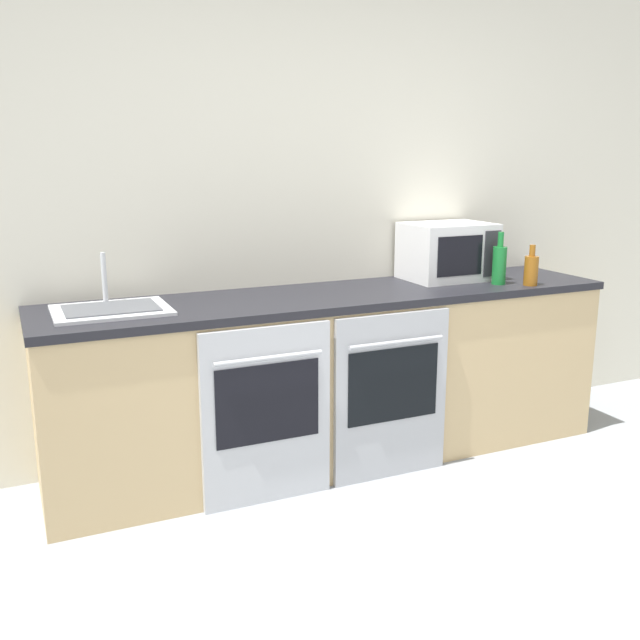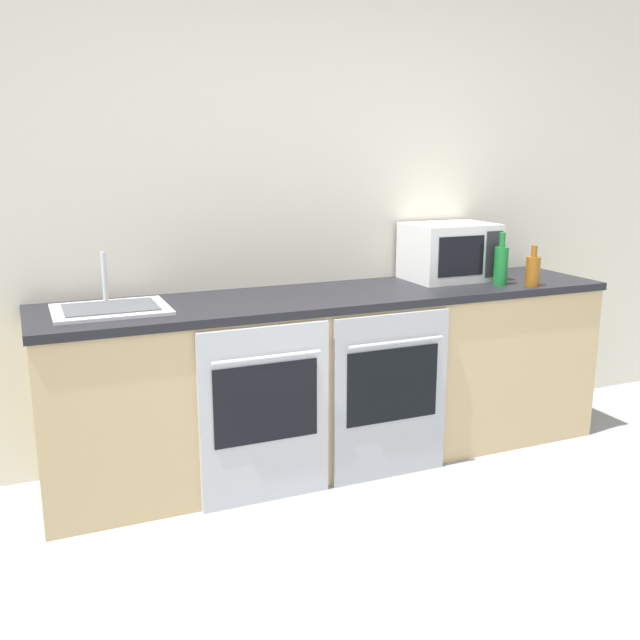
# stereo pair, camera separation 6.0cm
# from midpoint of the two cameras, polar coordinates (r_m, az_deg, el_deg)

# --- Properties ---
(wall_back) EXTENTS (10.00, 0.06, 2.60)m
(wall_back) POSITION_cam_midpoint_polar(r_m,az_deg,el_deg) (3.87, -1.36, 9.02)
(wall_back) COLOR silver
(wall_back) RESTS_ON ground_plane
(counter_back) EXTENTS (2.96, 0.65, 0.89)m
(counter_back) POSITION_cam_midpoint_polar(r_m,az_deg,el_deg) (3.73, 0.77, -4.53)
(counter_back) COLOR tan
(counter_back) RESTS_ON ground_plane
(oven_left) EXTENTS (0.61, 0.06, 0.84)m
(oven_left) POSITION_cam_midpoint_polar(r_m,az_deg,el_deg) (3.27, -4.77, -7.56)
(oven_left) COLOR #B7BABF
(oven_left) RESTS_ON ground_plane
(oven_right) EXTENTS (0.61, 0.06, 0.84)m
(oven_right) POSITION_cam_midpoint_polar(r_m,az_deg,el_deg) (3.52, 5.27, -6.02)
(oven_right) COLOR #A8AAAF
(oven_right) RESTS_ON ground_plane
(microwave) EXTENTS (0.47, 0.37, 0.31)m
(microwave) POSITION_cam_midpoint_polar(r_m,az_deg,el_deg) (4.05, 9.74, 5.44)
(microwave) COLOR silver
(microwave) RESTS_ON counter_back
(bottle_green) EXTENTS (0.07, 0.07, 0.28)m
(bottle_green) POSITION_cam_midpoint_polar(r_m,az_deg,el_deg) (3.95, 13.74, 4.38)
(bottle_green) COLOR #19722D
(bottle_green) RESTS_ON counter_back
(bottle_amber) EXTENTS (0.07, 0.07, 0.22)m
(bottle_amber) POSITION_cam_midpoint_polar(r_m,az_deg,el_deg) (3.96, 16.12, 3.90)
(bottle_amber) COLOR #8C5114
(bottle_amber) RESTS_ON counter_back
(sink) EXTENTS (0.51, 0.40, 0.25)m
(sink) POSITION_cam_midpoint_polar(r_m,az_deg,el_deg) (3.33, -16.88, 0.88)
(sink) COLOR silver
(sink) RESTS_ON counter_back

